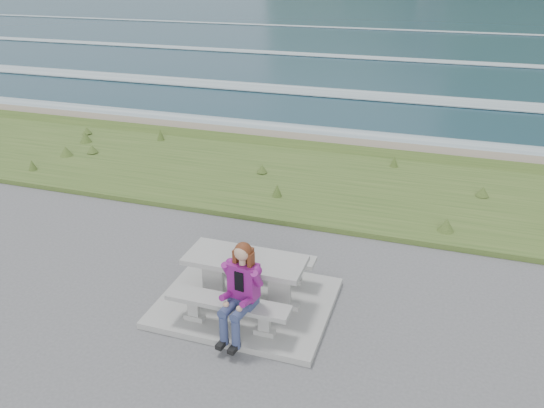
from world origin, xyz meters
name	(u,v)px	position (x,y,z in m)	size (l,w,h in m)	color
concrete_slab	(246,302)	(0.00, 0.00, 0.05)	(2.60, 2.10, 0.10)	#9B9A96
picnic_table	(245,267)	(0.00, 0.00, 0.68)	(1.80, 0.75, 0.75)	#9B9A96
bench_landward	(228,306)	(0.00, -0.70, 0.45)	(1.80, 0.35, 0.45)	#9B9A96
bench_seaward	(261,258)	(0.00, 0.70, 0.45)	(1.80, 0.35, 0.45)	#9B9A96
grass_verge	(322,186)	(0.00, 5.00, 0.00)	(160.00, 4.50, 0.22)	#36531F
shore_drop	(345,148)	(0.00, 7.90, 0.00)	(160.00, 0.80, 2.20)	#726755
ocean	(402,85)	(0.00, 25.09, -1.74)	(1600.00, 1600.00, 0.09)	#1B3D4D
seated_woman	(239,305)	(0.22, -0.83, 0.62)	(0.49, 0.74, 1.40)	navy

